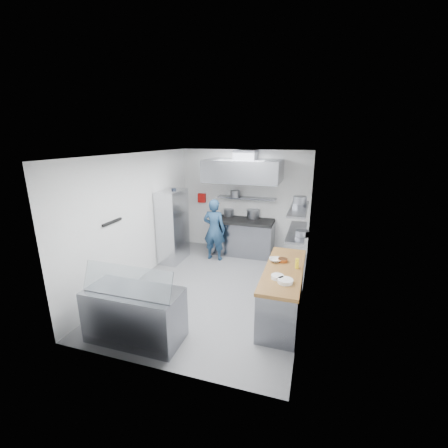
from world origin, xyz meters
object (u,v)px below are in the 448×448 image
(gas_range, at_px, (244,238))
(wire_rack, at_px, (173,226))
(chef, at_px, (214,230))
(display_case, at_px, (135,315))

(gas_range, relative_size, wire_rack, 0.86)
(chef, relative_size, wire_rack, 0.87)
(gas_range, distance_m, wire_rack, 1.97)
(wire_rack, height_order, display_case, wire_rack)
(display_case, bearing_deg, wire_rack, 105.77)
(wire_rack, bearing_deg, gas_range, 31.59)
(gas_range, xyz_separation_m, wire_rack, (-1.63, -1.00, 0.48))
(gas_range, relative_size, display_case, 1.07)
(gas_range, bearing_deg, chef, -135.36)
(wire_rack, bearing_deg, display_case, -74.23)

